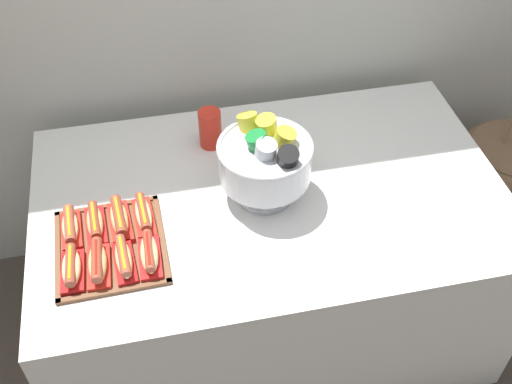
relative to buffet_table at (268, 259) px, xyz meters
The scene contains 14 objects.
ground_plane 0.40m from the buffet_table, ahead, with size 10.00×10.00×0.00m, color #4C4238.
buffet_table is the anchor object (origin of this frame).
floor_vase 1.13m from the buffet_table, 12.42° to the left, with size 0.53×0.53×1.14m.
serving_tray 0.66m from the buffet_table, 165.22° to the right, with size 0.34×0.37×0.01m.
hot_dog_0 0.78m from the buffet_table, 160.65° to the right, with size 0.07×0.16×0.06m.
hot_dog_1 0.72m from the buffet_table, 158.47° to the right, with size 0.07×0.17×0.06m.
hot_dog_2 0.67m from the buffet_table, 155.72° to the right, with size 0.07×0.17×0.06m.
hot_dog_3 0.61m from the buffet_table, 152.16° to the right, with size 0.07×0.16×0.06m.
hot_dog_4 0.76m from the buffet_table, behind, with size 0.07×0.16×0.06m.
hot_dog_5 0.69m from the buffet_table, behind, with size 0.07×0.16×0.06m.
hot_dog_6 0.63m from the buffet_table, behind, with size 0.08×0.18×0.06m.
hot_dog_7 0.58m from the buffet_table, behind, with size 0.07×0.18×0.06m.
punch_bowl 0.51m from the buffet_table, 157.33° to the right, with size 0.30×0.31×0.27m.
cup_stack 0.54m from the buffet_table, 118.91° to the left, with size 0.08×0.08×0.14m.
Camera 1 is at (-0.35, -1.43, 2.22)m, focal length 43.61 mm.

